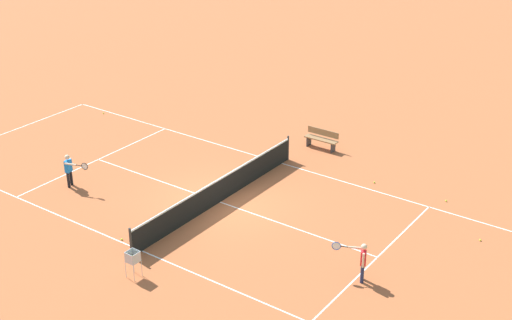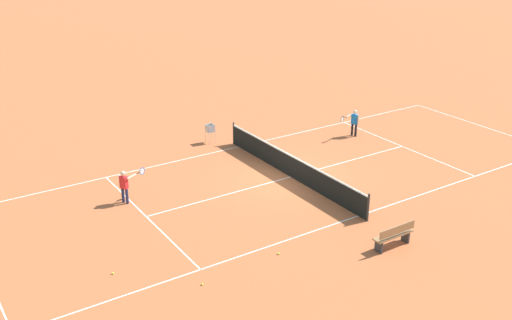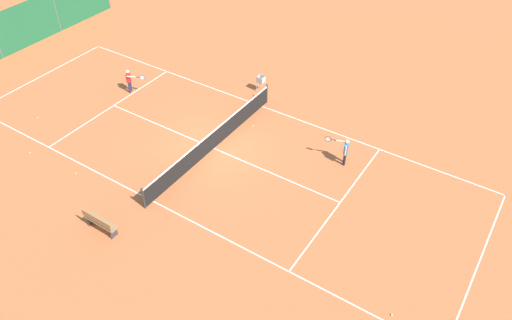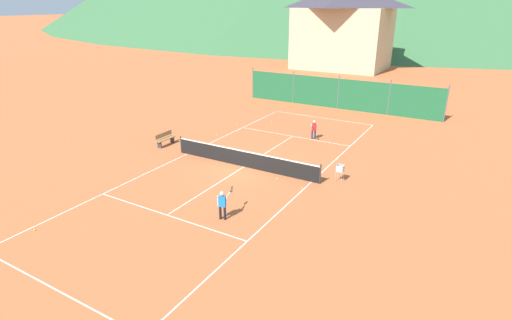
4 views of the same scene
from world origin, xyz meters
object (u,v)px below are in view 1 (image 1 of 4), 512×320
at_px(tennis_net, 220,190).
at_px(tennis_ball_near_corner, 446,201).
at_px(player_far_baseline, 362,259).
at_px(tennis_ball_mid_court, 480,240).
at_px(tennis_ball_alley_left, 122,239).
at_px(ball_hopper, 133,258).
at_px(tennis_ball_by_net_left, 374,182).
at_px(courtside_bench, 322,139).
at_px(player_near_baseline, 69,168).
at_px(tennis_ball_service_box, 103,113).
at_px(tennis_ball_by_net_right, 164,224).

bearing_deg(tennis_net, tennis_ball_near_corner, 125.73).
distance_m(player_far_baseline, tennis_ball_mid_court, 4.92).
bearing_deg(tennis_ball_alley_left, ball_hopper, 54.84).
height_order(tennis_ball_by_net_left, courtside_bench, courtside_bench).
xyz_separation_m(player_far_baseline, tennis_ball_near_corner, (-6.32, 0.19, -0.72)).
height_order(player_near_baseline, player_far_baseline, player_near_baseline).
bearing_deg(tennis_ball_mid_court, player_far_baseline, -26.54).
distance_m(tennis_ball_service_box, courtside_bench, 10.93).
bearing_deg(courtside_bench, tennis_net, -4.86).
bearing_deg(tennis_ball_alley_left, tennis_ball_by_net_right, 164.74).
bearing_deg(courtside_bench, tennis_ball_alley_left, -8.52).
height_order(tennis_ball_alley_left, ball_hopper, ball_hopper).
xyz_separation_m(player_far_baseline, ball_hopper, (3.83, -5.72, -0.10)).
relative_size(player_near_baseline, tennis_ball_near_corner, 19.90).
height_order(tennis_ball_by_net_left, ball_hopper, ball_hopper).
bearing_deg(tennis_ball_near_corner, player_near_baseline, -59.54).
xyz_separation_m(tennis_ball_mid_court, tennis_ball_by_net_right, (5.29, -9.31, 0.00)).
bearing_deg(tennis_ball_near_corner, tennis_ball_by_net_left, -86.52).
distance_m(tennis_ball_service_box, tennis_ball_mid_court, 18.83).
bearing_deg(tennis_ball_near_corner, ball_hopper, -30.22).
relative_size(tennis_ball_by_net_left, tennis_ball_mid_court, 1.00).
relative_size(tennis_ball_by_net_right, tennis_ball_near_corner, 1.00).
xyz_separation_m(tennis_net, tennis_ball_near_corner, (-4.85, 6.75, -0.47)).
bearing_deg(tennis_ball_service_box, courtside_bench, 103.59).
height_order(tennis_net, ball_hopper, tennis_net).
bearing_deg(tennis_ball_by_net_left, tennis_ball_near_corner, 93.48).
height_order(player_far_baseline, courtside_bench, player_far_baseline).
relative_size(tennis_net, courtside_bench, 6.12).
bearing_deg(tennis_ball_by_net_left, tennis_ball_alley_left, -29.54).
bearing_deg(ball_hopper, tennis_net, -171.05).
relative_size(tennis_ball_mid_court, tennis_ball_near_corner, 1.00).
relative_size(tennis_net, tennis_ball_alley_left, 139.09).
distance_m(tennis_ball_by_net_right, courtside_bench, 8.84).
distance_m(tennis_ball_by_net_left, tennis_ball_by_net_right, 8.39).
bearing_deg(tennis_ball_service_box, player_far_baseline, 72.49).
relative_size(player_far_baseline, tennis_ball_near_corner, 19.63).
relative_size(tennis_ball_service_box, tennis_ball_alley_left, 1.00).
distance_m(tennis_ball_service_box, tennis_ball_by_net_right, 11.34).
xyz_separation_m(player_near_baseline, tennis_ball_mid_court, (-5.18, 14.15, -0.73)).
xyz_separation_m(tennis_ball_by_net_left, tennis_ball_service_box, (0.90, -13.99, 0.00)).
height_order(tennis_net, tennis_ball_near_corner, tennis_net).
bearing_deg(player_near_baseline, tennis_ball_near_corner, 120.46).
bearing_deg(player_near_baseline, tennis_ball_alley_left, 68.91).
xyz_separation_m(tennis_ball_mid_court, tennis_ball_alley_left, (6.88, -9.74, 0.00)).
height_order(player_near_baseline, tennis_ball_by_net_left, player_near_baseline).
bearing_deg(player_near_baseline, tennis_ball_service_box, -142.51).
distance_m(player_near_baseline, tennis_ball_mid_court, 15.08).
relative_size(tennis_ball_by_net_left, tennis_ball_by_net_right, 1.00).
bearing_deg(tennis_ball_near_corner, tennis_ball_mid_court, 45.15).
distance_m(player_far_baseline, tennis_ball_by_net_left, 6.73).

